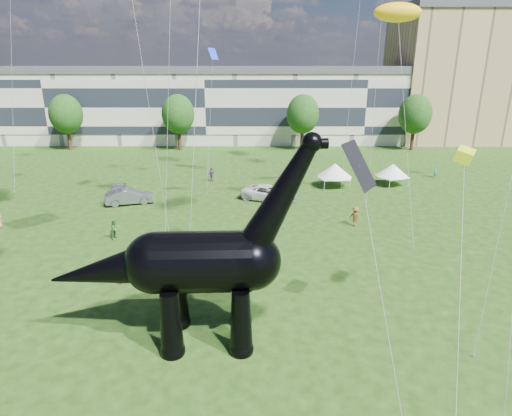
{
  "coord_description": "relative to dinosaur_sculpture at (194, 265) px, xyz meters",
  "views": [
    {
      "loc": [
        0.63,
        -16.61,
        13.24
      ],
      "look_at": [
        0.59,
        8.0,
        5.0
      ],
      "focal_mm": 30.0,
      "sensor_mm": 36.0,
      "label": 1
    }
  ],
  "objects": [
    {
      "name": "ground",
      "position": [
        2.39,
        -1.98,
        -4.1
      ],
      "size": [
        220.0,
        220.0,
        0.0
      ],
      "primitive_type": "plane",
      "color": "#16330C",
      "rests_on": "ground"
    },
    {
      "name": "terrace_row",
      "position": [
        -5.61,
        60.02,
        1.9
      ],
      "size": [
        78.0,
        11.0,
        12.0
      ],
      "primitive_type": "cube",
      "color": "beige",
      "rests_on": "ground"
    },
    {
      "name": "apartment_block",
      "position": [
        42.39,
        63.02,
        6.9
      ],
      "size": [
        28.0,
        18.0,
        22.0
      ],
      "primitive_type": "cube",
      "color": "tan",
      "rests_on": "ground"
    },
    {
      "name": "tree_far_left",
      "position": [
        -27.61,
        51.02,
        2.19
      ],
      "size": [
        5.2,
        5.2,
        9.44
      ],
      "color": "#382314",
      "rests_on": "ground"
    },
    {
      "name": "tree_mid_left",
      "position": [
        -9.61,
        51.02,
        2.19
      ],
      "size": [
        5.2,
        5.2,
        9.44
      ],
      "color": "#382314",
      "rests_on": "ground"
    },
    {
      "name": "tree_mid_right",
      "position": [
        10.39,
        51.02,
        2.19
      ],
      "size": [
        5.2,
        5.2,
        9.44
      ],
      "color": "#382314",
      "rests_on": "ground"
    },
    {
      "name": "tree_far_right",
      "position": [
        28.39,
        51.02,
        2.19
      ],
      "size": [
        5.2,
        5.2,
        9.44
      ],
      "color": "#382314",
      "rests_on": "ground"
    },
    {
      "name": "dinosaur_sculpture",
      "position": [
        0.0,
        0.0,
        0.0
      ],
      "size": [
        13.28,
        3.76,
        10.87
      ],
      "rotation": [
        0.0,
        0.0,
        0.04
      ],
      "color": "black",
      "rests_on": "ground"
    },
    {
      "name": "car_silver",
      "position": [
        -11.46,
        24.06,
        -3.35
      ],
      "size": [
        2.56,
        4.69,
        1.51
      ],
      "primitive_type": "imported",
      "rotation": [
        0.0,
        0.0,
        0.18
      ],
      "color": "#B9B9BE",
      "rests_on": "ground"
    },
    {
      "name": "car_grey",
      "position": [
        -9.72,
        22.24,
        -3.33
      ],
      "size": [
        4.98,
        3.0,
        1.55
      ],
      "primitive_type": "imported",
      "rotation": [
        0.0,
        0.0,
        1.88
      ],
      "color": "slate",
      "rests_on": "ground"
    },
    {
      "name": "car_white",
      "position": [
        4.21,
        23.55,
        -3.33
      ],
      "size": [
        6.1,
        4.47,
        1.54
      ],
      "primitive_type": "imported",
      "rotation": [
        0.0,
        0.0,
        1.18
      ],
      "color": "white",
      "rests_on": "ground"
    },
    {
      "name": "car_dark",
      "position": [
        5.94,
        24.8,
        -3.36
      ],
      "size": [
        2.3,
        5.23,
        1.49
      ],
      "primitive_type": "imported",
      "rotation": [
        0.0,
        0.0,
        0.04
      ],
      "color": "#595960",
      "rests_on": "ground"
    },
    {
      "name": "gazebo_near",
      "position": [
        11.87,
        28.7,
        -2.2
      ],
      "size": [
        4.12,
        4.12,
        2.71
      ],
      "rotation": [
        0.0,
        0.0,
        0.06
      ],
      "color": "white",
      "rests_on": "ground"
    },
    {
      "name": "gazebo_far",
      "position": [
        18.66,
        29.42,
        -2.34
      ],
      "size": [
        4.67,
        4.67,
        2.51
      ],
      "rotation": [
        0.0,
        0.0,
        0.38
      ],
      "color": "white",
      "rests_on": "ground"
    },
    {
      "name": "visitors",
      "position": [
        -2.85,
        12.55,
        -3.23
      ],
      "size": [
        50.43,
        41.89,
        1.87
      ],
      "color": "brown",
      "rests_on": "ground"
    }
  ]
}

